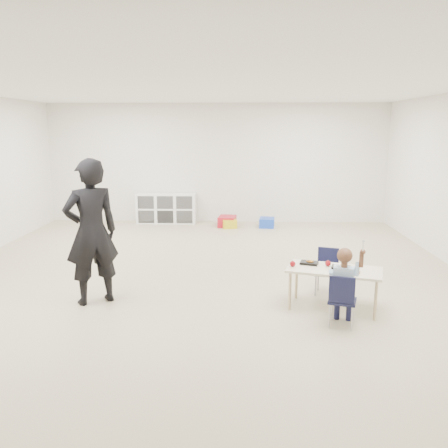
{
  "coord_description": "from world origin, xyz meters",
  "views": [
    {
      "loc": [
        0.53,
        -6.78,
        2.21
      ],
      "look_at": [
        0.31,
        -0.04,
        0.85
      ],
      "focal_mm": 38.0,
      "sensor_mm": 36.0,
      "label": 1
    }
  ],
  "objects_px": {
    "cubby_shelf": "(166,208)",
    "adult": "(91,232)",
    "child": "(343,285)",
    "chair_near": "(342,300)",
    "table": "(334,288)"
  },
  "relations": [
    {
      "from": "cubby_shelf",
      "to": "child",
      "type": "bearing_deg",
      "value": -63.93
    },
    {
      "from": "cubby_shelf",
      "to": "adult",
      "type": "distance_m",
      "value": 5.31
    },
    {
      "from": "chair_near",
      "to": "table",
      "type": "bearing_deg",
      "value": 106.63
    },
    {
      "from": "child",
      "to": "chair_near",
      "type": "bearing_deg",
      "value": 0.0
    },
    {
      "from": "child",
      "to": "adult",
      "type": "distance_m",
      "value": 3.14
    },
    {
      "from": "table",
      "to": "chair_near",
      "type": "distance_m",
      "value": 0.53
    },
    {
      "from": "table",
      "to": "child",
      "type": "height_order",
      "value": "child"
    },
    {
      "from": "chair_near",
      "to": "adult",
      "type": "bearing_deg",
      "value": -174.97
    },
    {
      "from": "chair_near",
      "to": "cubby_shelf",
      "type": "height_order",
      "value": "cubby_shelf"
    },
    {
      "from": "table",
      "to": "adult",
      "type": "height_order",
      "value": "adult"
    },
    {
      "from": "chair_near",
      "to": "child",
      "type": "relative_size",
      "value": 0.63
    },
    {
      "from": "table",
      "to": "cubby_shelf",
      "type": "relative_size",
      "value": 0.89
    },
    {
      "from": "adult",
      "to": "child",
      "type": "bearing_deg",
      "value": 135.71
    },
    {
      "from": "table",
      "to": "cubby_shelf",
      "type": "height_order",
      "value": "cubby_shelf"
    },
    {
      "from": "cubby_shelf",
      "to": "adult",
      "type": "bearing_deg",
      "value": -91.48
    }
  ]
}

